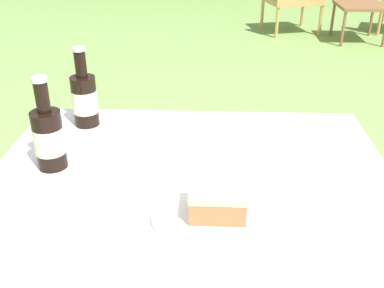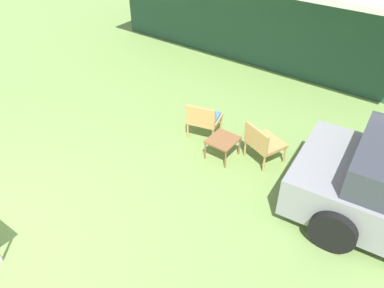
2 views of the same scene
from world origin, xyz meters
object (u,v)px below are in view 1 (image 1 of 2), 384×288
at_px(cake_on_plate, 211,207).
at_px(cola_bottle_far, 49,137).
at_px(patio_table, 190,205).
at_px(garden_side_table, 361,8).
at_px(cola_bottle_near, 85,98).

distance_m(cake_on_plate, cola_bottle_far, 0.44).
xyz_separation_m(patio_table, cake_on_plate, (0.05, -0.13, 0.09)).
xyz_separation_m(garden_side_table, cola_bottle_far, (-1.94, -3.94, 0.45)).
height_order(cola_bottle_near, cola_bottle_far, same).
height_order(cake_on_plate, cola_bottle_near, cola_bottle_near).
height_order(garden_side_table, cola_bottle_far, cola_bottle_far).
bearing_deg(patio_table, garden_side_table, 68.28).
bearing_deg(cake_on_plate, garden_side_table, 69.50).
relative_size(cake_on_plate, cola_bottle_far, 0.94).
bearing_deg(cake_on_plate, cola_bottle_near, 130.20).
xyz_separation_m(garden_side_table, cake_on_plate, (-1.54, -4.13, 0.39)).
height_order(garden_side_table, cake_on_plate, cake_on_plate).
height_order(patio_table, cola_bottle_far, cola_bottle_far).
xyz_separation_m(garden_side_table, cola_bottle_near, (-1.91, -3.70, 0.45)).
height_order(patio_table, cake_on_plate, cake_on_plate).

